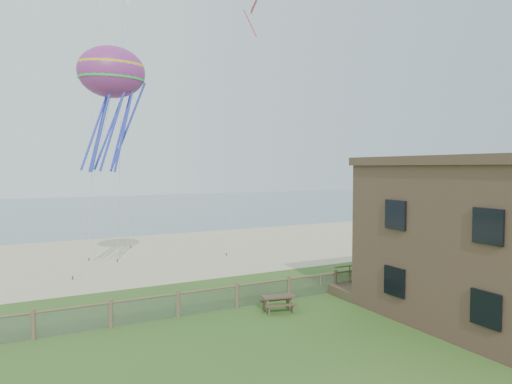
% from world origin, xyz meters
% --- Properties ---
extents(ground, '(160.00, 160.00, 0.00)m').
position_xyz_m(ground, '(0.00, 0.00, 0.00)').
color(ground, '#2F591E').
rests_on(ground, ground).
extents(sand_beach, '(72.00, 20.00, 0.02)m').
position_xyz_m(sand_beach, '(0.00, 22.00, 0.00)').
color(sand_beach, '#C4B78D').
rests_on(sand_beach, ground).
extents(ocean, '(160.00, 68.00, 0.02)m').
position_xyz_m(ocean, '(0.00, 66.00, 0.00)').
color(ocean, slate).
rests_on(ocean, ground).
extents(chainlink_fence, '(36.20, 0.20, 1.25)m').
position_xyz_m(chainlink_fence, '(0.00, 6.00, 0.55)').
color(chainlink_fence, brown).
rests_on(chainlink_fence, ground).
extents(motel_deck, '(15.00, 2.00, 0.50)m').
position_xyz_m(motel_deck, '(13.00, 5.00, 0.25)').
color(motel_deck, brown).
rests_on(motel_deck, ground).
extents(picnic_table, '(1.77, 1.48, 0.66)m').
position_xyz_m(picnic_table, '(1.54, 4.62, 0.33)').
color(picnic_table, brown).
rests_on(picnic_table, ground).
extents(octopus_kite, '(3.72, 2.67, 7.53)m').
position_xyz_m(octopus_kite, '(-4.57, 12.80, 10.34)').
color(octopus_kite, '#FE3028').
extents(kite_red, '(1.84, 1.58, 2.30)m').
position_xyz_m(kite_red, '(5.29, 14.41, 17.40)').
color(kite_red, red).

